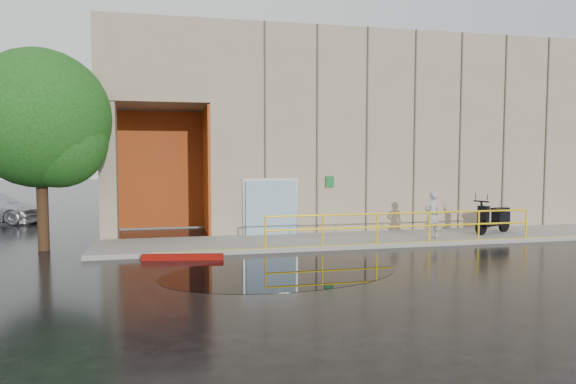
% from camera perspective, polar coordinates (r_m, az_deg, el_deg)
% --- Properties ---
extents(ground, '(120.00, 120.00, 0.00)m').
position_cam_1_polar(ground, '(13.58, 1.92, -9.07)').
color(ground, black).
rests_on(ground, ground).
extents(sidewalk, '(20.00, 3.00, 0.15)m').
position_cam_1_polar(sidewalk, '(19.03, 10.26, -5.12)').
color(sidewalk, gray).
rests_on(sidewalk, ground).
extents(building, '(20.00, 10.17, 8.00)m').
position_cam_1_polar(building, '(25.26, 6.95, 6.54)').
color(building, gray).
rests_on(building, ground).
extents(guardrail, '(9.56, 0.06, 1.03)m').
position_cam_1_polar(guardrail, '(17.82, 12.71, -3.81)').
color(guardrail, yellow).
rests_on(guardrail, sidewalk).
extents(person, '(0.70, 0.55, 1.70)m').
position_cam_1_polar(person, '(18.90, 15.74, -2.44)').
color(person, '#A6A6AB').
rests_on(person, sidewalk).
extents(scooter, '(2.04, 1.30, 1.54)m').
position_cam_1_polar(scooter, '(20.90, 21.89, -1.88)').
color(scooter, black).
rests_on(scooter, sidewalk).
extents(red_curb, '(2.40, 0.56, 0.18)m').
position_cam_1_polar(red_curb, '(15.60, -11.62, -7.10)').
color(red_curb, '#7D0A04').
rests_on(red_curb, ground).
extents(puddle, '(6.72, 4.54, 0.01)m').
position_cam_1_polar(puddle, '(13.66, -0.77, -8.98)').
color(puddle, black).
rests_on(puddle, ground).
extents(tree_near, '(4.46, 4.46, 6.51)m').
position_cam_1_polar(tree_near, '(18.35, -25.45, 6.84)').
color(tree_near, black).
rests_on(tree_near, ground).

